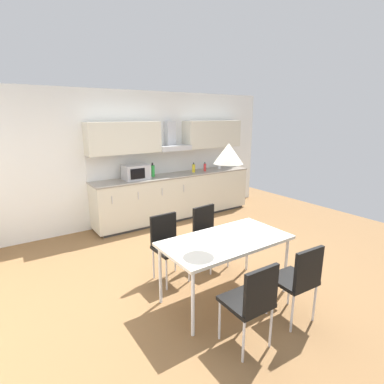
# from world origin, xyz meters

# --- Properties ---
(ground_plane) EXTENTS (8.52, 7.31, 0.02)m
(ground_plane) POSITION_xyz_m (0.00, 0.00, -0.01)
(ground_plane) COLOR brown
(wall_back) EXTENTS (6.82, 0.10, 2.60)m
(wall_back) POSITION_xyz_m (0.00, 2.49, 1.30)
(wall_back) COLOR white
(wall_back) RESTS_ON ground_plane
(kitchen_counter) EXTENTS (3.52, 0.62, 0.94)m
(kitchen_counter) POSITION_xyz_m (0.95, 2.14, 0.47)
(kitchen_counter) COLOR #333333
(kitchen_counter) RESTS_ON ground_plane
(backsplash_tile) EXTENTS (3.50, 0.02, 0.45)m
(backsplash_tile) POSITION_xyz_m (0.95, 2.43, 1.17)
(backsplash_tile) COLOR silver
(backsplash_tile) RESTS_ON kitchen_counter
(upper_wall_cabinets) EXTENTS (3.50, 0.40, 0.59)m
(upper_wall_cabinets) POSITION_xyz_m (0.95, 2.27, 1.72)
(upper_wall_cabinets) COLOR beige
(microwave) EXTENTS (0.48, 0.35, 0.28)m
(microwave) POSITION_xyz_m (0.06, 2.14, 1.08)
(microwave) COLOR #ADADB2
(microwave) RESTS_ON kitchen_counter
(bottle_yellow) EXTENTS (0.07, 0.07, 0.21)m
(bottle_yellow) POSITION_xyz_m (1.39, 2.13, 1.03)
(bottle_yellow) COLOR yellow
(bottle_yellow) RESTS_ON kitchen_counter
(bottle_white) EXTENTS (0.07, 0.07, 0.21)m
(bottle_white) POSITION_xyz_m (2.14, 2.18, 1.03)
(bottle_white) COLOR white
(bottle_white) RESTS_ON kitchen_counter
(bottle_red) EXTENTS (0.06, 0.06, 0.20)m
(bottle_red) POSITION_xyz_m (1.68, 2.11, 1.02)
(bottle_red) COLOR red
(bottle_red) RESTS_ON kitchen_counter
(bottle_green) EXTENTS (0.08, 0.08, 0.28)m
(bottle_green) POSITION_xyz_m (0.44, 2.20, 1.06)
(bottle_green) COLOR green
(bottle_green) RESTS_ON kitchen_counter
(dining_table) EXTENTS (1.50, 0.78, 0.75)m
(dining_table) POSITION_xyz_m (-0.10, -0.70, 0.70)
(dining_table) COLOR silver
(dining_table) RESTS_ON ground_plane
(chair_near_left) EXTENTS (0.41, 0.41, 0.87)m
(chair_near_left) POSITION_xyz_m (-0.44, -1.47, 0.53)
(chair_near_left) COLOR black
(chair_near_left) RESTS_ON ground_plane
(chair_far_left) EXTENTS (0.41, 0.41, 0.87)m
(chair_far_left) POSITION_xyz_m (-0.44, 0.07, 0.53)
(chair_far_left) COLOR black
(chair_far_left) RESTS_ON ground_plane
(chair_far_right) EXTENTS (0.43, 0.43, 0.87)m
(chair_far_right) POSITION_xyz_m (0.23, 0.07, 0.53)
(chair_far_right) COLOR black
(chair_far_right) RESTS_ON ground_plane
(chair_near_right) EXTENTS (0.42, 0.42, 0.87)m
(chair_near_right) POSITION_xyz_m (0.23, -1.47, 0.53)
(chair_near_right) COLOR black
(chair_near_right) RESTS_ON ground_plane
(pendant_lamp) EXTENTS (0.32, 0.32, 0.22)m
(pendant_lamp) POSITION_xyz_m (-0.10, -0.70, 1.74)
(pendant_lamp) COLOR silver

